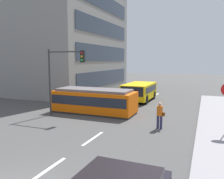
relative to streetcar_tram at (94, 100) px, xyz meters
The scene contains 10 objects.
ground_plane 3.37m from the streetcar_tram, 31.50° to the right, with size 120.00×120.00×0.00m, color #4A4847.
lane_stripe_1 10.11m from the streetcar_tram, 74.18° to the right, with size 0.16×2.40×0.01m, color silver.
lane_stripe_2 6.39m from the streetcar_tram, 64.22° to the right, with size 0.16×2.40×0.01m, color silver.
lane_stripe_3 6.67m from the streetcar_tram, 65.43° to the left, with size 0.16×2.40×0.01m, color silver.
lane_stripe_4 12.35m from the streetcar_tram, 77.12° to the left, with size 0.16×2.40×0.01m, color silver.
corner_building 17.65m from the streetcar_tram, 134.16° to the left, with size 14.52×17.71×16.00m.
streetcar_tram is the anchor object (origin of this frame).
city_bus 7.08m from the streetcar_tram, 74.38° to the left, with size 2.62×5.16×1.83m.
pedestrian_crossing 6.30m from the streetcar_tram, 23.54° to the right, with size 0.51×0.36×1.67m.
traffic_light_mast 3.59m from the streetcar_tram, 128.52° to the right, with size 3.12×0.33×5.07m.
Camera 1 is at (5.59, -5.10, 4.27)m, focal length 37.56 mm.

